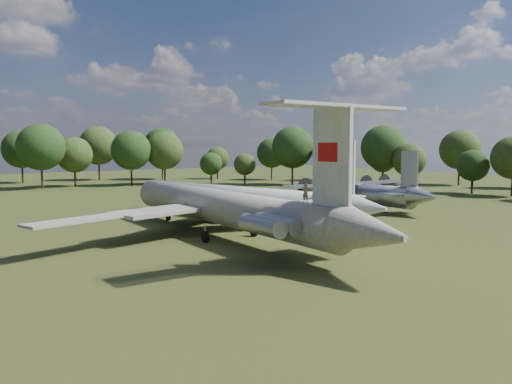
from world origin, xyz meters
TOP-DOWN VIEW (x-y plane):
  - ground at (0.00, 0.00)m, footprint 300.00×300.00m
  - il62_airliner at (5.49, -3.46)m, footprint 43.70×56.48m
  - tu104_jet at (14.51, 6.46)m, footprint 47.12×55.58m
  - an12_transport at (38.71, 6.35)m, footprint 29.92×33.21m
  - person_on_il62 at (5.32, -18.83)m, footprint 0.72×0.52m

SIDE VIEW (x-z plane):
  - ground at x=0.00m, z-range 0.00..0.00m
  - an12_transport at x=38.71m, z-range 0.00..4.25m
  - tu104_jet at x=14.51m, z-range 0.00..4.79m
  - il62_airliner at x=5.49m, z-range 0.00..5.49m
  - person_on_il62 at x=5.32m, z-range 5.49..7.32m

